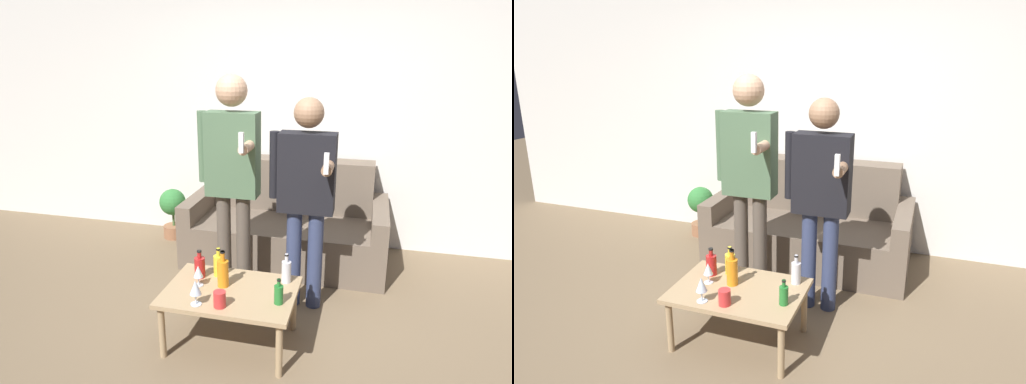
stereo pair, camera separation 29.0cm
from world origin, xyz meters
TOP-DOWN VIEW (x-y plane):
  - ground_plane at (0.00, 0.00)m, footprint 16.00×16.00m
  - wall_back at (0.00, 2.02)m, footprint 8.00×0.06m
  - couch at (-0.09, 1.54)m, footprint 1.84×0.91m
  - coffee_table at (-0.21, 0.08)m, footprint 0.87×0.62m
  - bottle_orange at (0.13, 0.29)m, footprint 0.07×0.07m
  - bottle_green at (-0.47, 0.21)m, footprint 0.07×0.07m
  - bottle_dark at (-0.35, 0.27)m, footprint 0.07×0.07m
  - bottle_yellow at (0.14, -0.00)m, footprint 0.06×0.06m
  - bottle_red at (-0.27, 0.13)m, footprint 0.08×0.08m
  - wine_glass_near at (-0.43, 0.09)m, footprint 0.07×0.07m
  - wine_glass_far at (-0.36, -0.14)m, footprint 0.07×0.07m
  - cup_on_table at (-0.21, -0.13)m, footprint 0.08×0.08m
  - person_standing_left at (-0.38, 0.73)m, footprint 0.47×0.44m
  - person_standing_right at (0.19, 0.70)m, footprint 0.48×0.42m
  - potted_plant at (-1.36, 1.72)m, footprint 0.28×0.28m

SIDE VIEW (x-z plane):
  - ground_plane at x=0.00m, z-range 0.00..0.00m
  - potted_plant at x=-1.36m, z-range 0.05..0.59m
  - couch at x=-0.09m, z-range -0.14..0.78m
  - coffee_table at x=-0.21m, z-range 0.16..0.56m
  - cup_on_table at x=-0.21m, z-range 0.40..0.51m
  - bottle_yellow at x=0.14m, z-range 0.38..0.55m
  - bottle_green at x=-0.47m, z-range 0.38..0.58m
  - bottle_dark at x=-0.35m, z-range 0.38..0.59m
  - bottle_orange at x=0.13m, z-range 0.38..0.59m
  - wine_glass_near at x=-0.43m, z-range 0.43..0.57m
  - bottle_red at x=-0.27m, z-range 0.37..0.63m
  - wine_glass_far at x=-0.36m, z-range 0.43..0.60m
  - person_standing_right at x=0.19m, z-range 0.15..1.76m
  - person_standing_left at x=-0.38m, z-range 0.18..1.94m
  - wall_back at x=0.00m, z-range 0.00..2.70m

